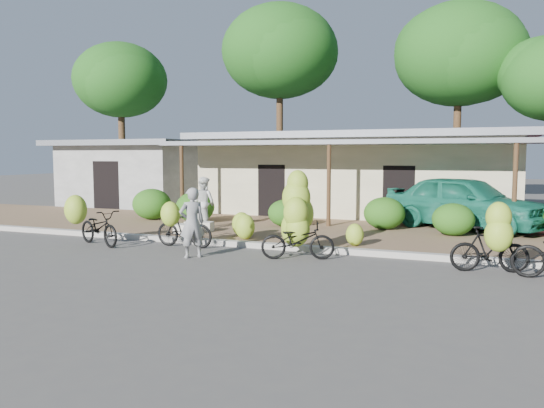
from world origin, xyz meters
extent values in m
plane|color=#4E4C49|center=(0.00, 0.00, 0.00)|extent=(100.00, 100.00, 0.00)
cube|color=brown|center=(0.00, 5.00, 0.06)|extent=(60.00, 6.00, 0.12)
cube|color=#A8A399|center=(0.00, 2.00, 0.07)|extent=(60.00, 0.25, 0.15)
cube|color=beige|center=(0.00, 11.00, 1.55)|extent=(12.00, 6.00, 3.10)
cube|color=slate|center=(0.00, 11.00, 3.23)|extent=(13.00, 7.00, 0.25)
cube|color=black|center=(0.00, 8.05, 1.10)|extent=(1.40, 0.12, 2.20)
cube|color=slate|center=(0.00, 7.00, 2.90)|extent=(13.00, 2.00, 0.15)
cylinder|color=#4A311D|center=(-5.60, 6.10, 1.43)|extent=(0.14, 0.14, 2.85)
cylinder|color=#4A311D|center=(0.00, 6.10, 1.43)|extent=(0.14, 0.14, 2.85)
cylinder|color=#4A311D|center=(5.60, 6.10, 1.43)|extent=(0.14, 0.14, 2.85)
cube|color=#B0AFAA|center=(-11.00, 11.00, 1.45)|extent=(6.00, 5.00, 2.90)
cube|color=slate|center=(-11.00, 11.00, 3.02)|extent=(7.00, 6.00, 0.25)
cube|color=black|center=(-11.00, 8.55, 1.10)|extent=(1.40, 0.12, 2.20)
cylinder|color=#4A311D|center=(-13.50, 13.00, 3.43)|extent=(0.36, 0.36, 6.85)
ellipsoid|color=#1B4912|center=(-13.50, 13.00, 6.47)|extent=(4.96, 4.96, 3.97)
ellipsoid|color=#1B4912|center=(-14.00, 13.30, 6.77)|extent=(4.22, 4.22, 3.38)
cylinder|color=#4A311D|center=(-5.50, 16.00, 4.20)|extent=(0.36, 0.36, 8.40)
ellipsoid|color=#1B4912|center=(-5.50, 16.00, 7.94)|extent=(6.17, 6.17, 4.93)
ellipsoid|color=#1B4912|center=(-6.00, 16.30, 8.24)|extent=(5.24, 5.24, 4.19)
cylinder|color=#4A311D|center=(3.50, 16.50, 3.85)|extent=(0.36, 0.36, 7.69)
ellipsoid|color=#1B4912|center=(3.50, 16.50, 7.26)|extent=(6.14, 6.14, 4.91)
ellipsoid|color=#1B4912|center=(3.00, 16.80, 7.56)|extent=(5.22, 5.22, 4.17)
ellipsoid|color=#1B4912|center=(7.00, 14.80, 5.97)|extent=(3.81, 3.81, 3.05)
ellipsoid|color=#175513|center=(-6.49, 5.45, 0.68)|extent=(1.45, 1.30, 1.13)
ellipsoid|color=#175513|center=(-4.59, 5.29, 0.66)|extent=(1.38, 1.24, 1.08)
ellipsoid|color=#175513|center=(-1.29, 5.42, 0.56)|extent=(1.14, 1.02, 0.89)
ellipsoid|color=#175513|center=(1.86, 6.00, 0.63)|extent=(1.31, 1.18, 1.02)
ellipsoid|color=#175513|center=(3.96, 5.39, 0.59)|extent=(1.22, 1.10, 0.95)
imported|color=black|center=(-5.01, 0.78, 0.49)|extent=(1.98, 1.30, 0.98)
ellipsoid|color=#A1C431|center=(-5.26, 0.18, 1.04)|extent=(0.62, 0.53, 0.78)
imported|color=black|center=(-2.68, 1.38, 0.51)|extent=(1.70, 0.50, 1.01)
ellipsoid|color=#A1C431|center=(-2.69, 0.73, 0.96)|extent=(0.52, 0.44, 0.65)
imported|color=black|center=(0.69, 0.93, 0.46)|extent=(1.84, 1.15, 0.91)
ellipsoid|color=#A1C431|center=(0.45, 1.43, 0.66)|extent=(0.73, 0.62, 0.91)
ellipsoid|color=#A1C431|center=(0.55, 1.46, 1.03)|extent=(0.71, 0.61, 0.89)
ellipsoid|color=#A1C431|center=(0.47, 1.43, 1.42)|extent=(0.71, 0.60, 0.89)
ellipsoid|color=#A1C431|center=(0.50, 1.44, 1.77)|extent=(0.54, 0.46, 0.67)
ellipsoid|color=#A1C431|center=(0.62, 1.11, 0.71)|extent=(0.59, 0.50, 0.73)
ellipsoid|color=#A1C431|center=(0.58, 1.10, 1.09)|extent=(0.61, 0.52, 0.77)
imported|color=black|center=(4.90, 1.10, 0.48)|extent=(1.68, 0.81, 0.97)
ellipsoid|color=#A1C431|center=(5.05, 0.47, 0.89)|extent=(0.54, 0.46, 0.68)
ellipsoid|color=#A1C431|center=(5.03, 0.52, 1.24)|extent=(0.49, 0.42, 0.61)
ellipsoid|color=#A1C431|center=(-1.72, 2.96, 0.47)|extent=(0.57, 0.48, 0.71)
ellipsoid|color=#A1C431|center=(-1.41, 2.51, 0.48)|extent=(0.57, 0.48, 0.71)
ellipsoid|color=#A1C431|center=(1.68, 2.59, 0.41)|extent=(0.47, 0.40, 0.58)
cube|color=silver|center=(-3.38, 3.42, 0.27)|extent=(0.90, 0.51, 0.30)
cube|color=silver|center=(-3.47, 2.80, 0.26)|extent=(0.81, 0.53, 0.28)
imported|color=gray|center=(-1.74, 0.18, 0.85)|extent=(0.72, 0.72, 1.70)
imported|color=white|center=(-3.58, 4.09, 0.95)|extent=(0.96, 0.85, 1.66)
imported|color=#186E56|center=(4.22, 7.00, 0.98)|extent=(5.44, 3.92, 1.72)
camera|label=1|loc=(4.69, -10.84, 2.47)|focal=35.00mm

